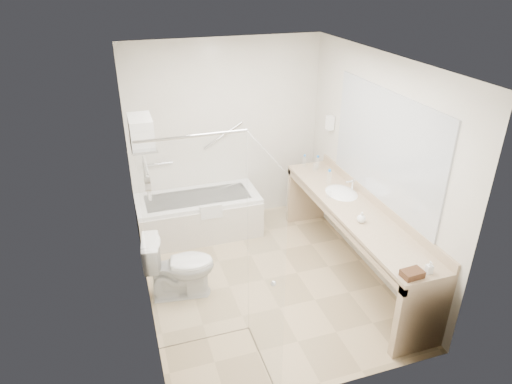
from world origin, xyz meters
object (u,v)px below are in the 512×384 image
object	(u,v)px
bathtub	(199,215)
vanity_counter	(354,225)
toilet	(180,266)
amenity_basket	(412,274)
water_bottle_left	(318,163)

from	to	relation	value
bathtub	vanity_counter	distance (m)	2.09
vanity_counter	toilet	bearing A→B (deg)	174.26
amenity_basket	toilet	bearing A→B (deg)	141.70
bathtub	vanity_counter	world-z (taller)	vanity_counter
vanity_counter	water_bottle_left	world-z (taller)	water_bottle_left
bathtub	toilet	bearing A→B (deg)	-110.72
water_bottle_left	bathtub	bearing A→B (deg)	171.44
bathtub	amenity_basket	bearing A→B (deg)	-62.34
toilet	amenity_basket	xyz separation A→B (m)	(1.83, -1.45, 0.51)
vanity_counter	amenity_basket	world-z (taller)	vanity_counter
vanity_counter	bathtub	bearing A→B (deg)	137.65
bathtub	water_bottle_left	distance (m)	1.73
bathtub	water_bottle_left	bearing A→B (deg)	-8.56
bathtub	amenity_basket	world-z (taller)	amenity_basket
vanity_counter	amenity_basket	distance (m)	1.28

